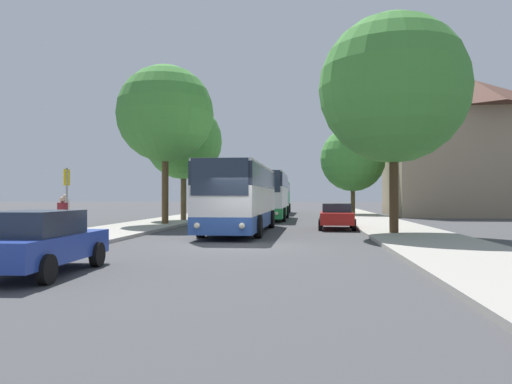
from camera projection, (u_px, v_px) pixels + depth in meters
ground_plane at (240, 246)px, 17.78m from camera, size 300.00×300.00×0.00m
sidewalk_left at (53, 242)px, 18.48m from camera, size 4.00×120.00×0.15m
sidewalk_right at (442, 246)px, 17.08m from camera, size 4.00×120.00×0.15m
building_right_background at (474, 148)px, 45.21m from camera, size 14.78×10.74×12.36m
bus_front at (241, 197)px, 24.76m from camera, size 2.90×11.57×3.28m
bus_middle at (269, 195)px, 37.79m from camera, size 2.74×10.47×3.53m
bus_rear at (275, 196)px, 51.05m from camera, size 2.97×10.88×3.32m
parked_car_left_curb at (38, 241)px, 11.35m from camera, size 1.98×4.22×1.46m
parked_car_right_near at (337, 216)px, 27.16m from camera, size 2.07×4.50×1.39m
bus_stop_sign at (67, 196)px, 18.24m from camera, size 0.08×0.45×2.68m
pedestrian_waiting_near at (65, 213)px, 22.24m from camera, size 0.36×0.36×1.73m
pedestrian_waiting_far at (62, 220)px, 17.50m from camera, size 0.36×0.36×1.63m
tree_left_near at (184, 141)px, 34.86m from camera, size 5.39×5.39×8.21m
tree_left_far at (165, 114)px, 29.94m from camera, size 5.82×5.82×9.51m
tree_right_near at (394, 89)px, 22.45m from camera, size 6.72×6.72×9.85m
tree_right_mid at (353, 159)px, 46.32m from camera, size 6.01×6.01×8.11m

